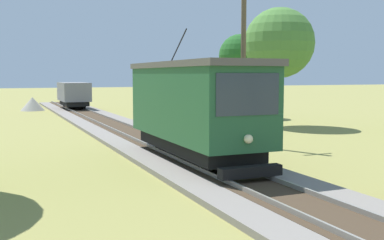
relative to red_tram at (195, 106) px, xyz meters
name	(u,v)px	position (x,y,z in m)	size (l,w,h in m)	color
red_tram	(195,106)	(0.00, 0.00, 0.00)	(2.60, 8.54, 4.79)	#235633
freight_car	(74,94)	(0.00, 28.81, -0.64)	(2.40, 5.20, 2.31)	slate
utility_pole_mid	(243,55)	(3.99, 3.53, 2.08)	(1.40, 0.26, 8.35)	brown
gravel_pile	(32,104)	(-3.59, 30.31, -1.56)	(2.22, 2.22, 1.27)	#9E998E
tree_right_near	(279,43)	(10.16, 9.95, 3.18)	(4.52, 4.52, 7.65)	#4C3823
tree_horizon	(240,56)	(10.99, 16.74, 2.63)	(3.32, 3.32, 6.52)	#4C3823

